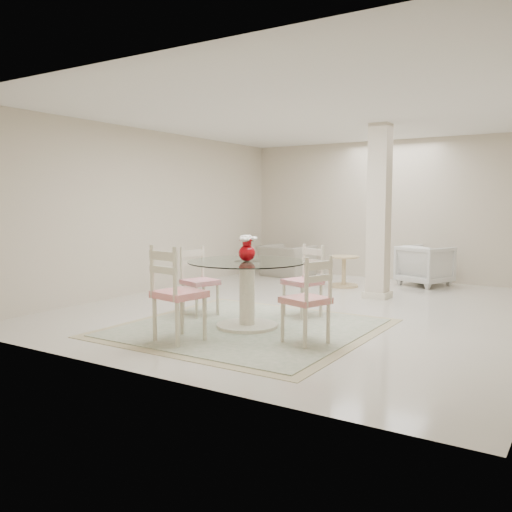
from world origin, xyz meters
The scene contains 13 objects.
ground centered at (0.00, 0.00, 0.00)m, with size 7.00×7.00×0.00m, color silver.
room_shell centered at (0.00, 0.00, 1.86)m, with size 6.02×7.02×2.71m.
column centered at (0.50, 1.30, 1.35)m, with size 0.30×0.30×2.70m, color beige.
area_rug centered at (-0.09, -1.55, 0.01)m, with size 2.88×2.88×0.02m.
dining_table centered at (-0.09, -1.55, 0.41)m, with size 1.40×1.40×0.81m.
red_vase centered at (-0.09, -1.55, 0.96)m, with size 0.23×0.22×0.31m.
dining_chair_east centered at (0.89, -1.84, 0.55)m, with size 0.53×0.53×1.04m.
dining_chair_north centered at (0.20, -0.58, 0.55)m, with size 0.53×0.53×1.04m.
dining_chair_west centered at (-1.06, -1.27, 0.53)m, with size 0.51×0.51×1.00m.
dining_chair_south centered at (-0.37, -2.54, 0.61)m, with size 0.54×0.54×1.15m.
recliner_taupe centered at (-1.95, 2.75, 0.31)m, with size 0.97×0.84×0.63m, color #9F9984.
armchair_white centered at (0.79, 2.98, 0.37)m, with size 0.78×0.80×0.73m, color silver.
side_table centered at (-0.39, 2.06, 0.25)m, with size 0.53×0.53×0.55m.
Camera 1 is at (3.38, -6.86, 1.49)m, focal length 38.00 mm.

